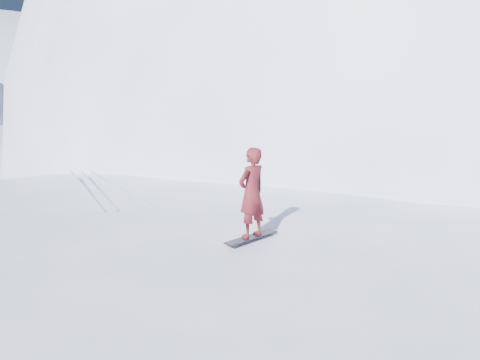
# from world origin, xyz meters

# --- Properties ---
(ground) EXTENTS (400.00, 400.00, 0.00)m
(ground) POSITION_xyz_m (0.00, 0.00, 0.00)
(ground) COLOR white
(ground) RESTS_ON ground
(near_ridge) EXTENTS (36.00, 28.00, 4.80)m
(near_ridge) POSITION_xyz_m (1.00, 3.00, 0.00)
(near_ridge) COLOR white
(near_ridge) RESTS_ON ground
(summit_peak) EXTENTS (60.00, 56.00, 56.00)m
(summit_peak) POSITION_xyz_m (22.00, 26.00, 0.00)
(summit_peak) COLOR white
(summit_peak) RESTS_ON ground
(peak_shoulder) EXTENTS (28.00, 24.00, 18.00)m
(peak_shoulder) POSITION_xyz_m (10.00, 20.00, 0.00)
(peak_shoulder) COLOR white
(peak_shoulder) RESTS_ON ground
(wind_bumps) EXTENTS (16.00, 14.40, 1.00)m
(wind_bumps) POSITION_xyz_m (-0.56, 2.12, 0.00)
(wind_bumps) COLOR white
(wind_bumps) RESTS_ON ground
(snowboard) EXTENTS (1.39, 0.97, 0.02)m
(snowboard) POSITION_xyz_m (1.36, -0.36, 2.41)
(snowboard) COLOR black
(snowboard) RESTS_ON near_ridge
(snowboarder) EXTENTS (0.87, 0.78, 1.99)m
(snowboarder) POSITION_xyz_m (1.36, -0.36, 3.42)
(snowboarder) COLOR maroon
(snowboarder) RESTS_ON snowboard
(board_tracks) EXTENTS (2.43, 5.91, 0.04)m
(board_tracks) POSITION_xyz_m (-1.87, 5.65, 2.42)
(board_tracks) COLOR silver
(board_tracks) RESTS_ON ground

